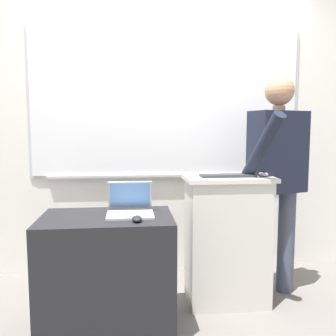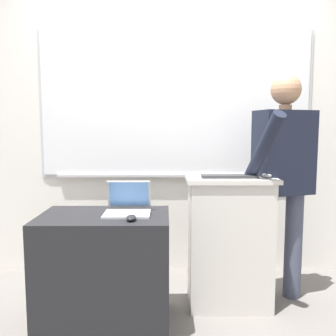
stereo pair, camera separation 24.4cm
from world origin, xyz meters
name	(u,v)px [view 1 (the left image)]	position (x,y,z in m)	size (l,w,h in m)	color
back_wall	(163,119)	(0.00, 1.21, 1.37)	(6.40, 0.17, 2.73)	silver
lectern_podium	(227,239)	(0.41, 0.50, 0.47)	(0.63, 0.40, 0.94)	beige
side_desk	(108,273)	(-0.45, 0.23, 0.37)	(0.83, 0.53, 0.74)	black
person_presenter	(277,171)	(0.81, 0.57, 0.97)	(0.59, 0.62, 1.67)	#474C60
laptop	(130,205)	(-0.30, 0.29, 0.79)	(0.29, 0.29, 0.20)	#B7BABF
wireless_keyboard	(228,176)	(0.39, 0.45, 0.95)	(0.39, 0.12, 0.02)	#2D2D30
computer_mouse_by_laptop	(137,219)	(-0.26, 0.08, 0.75)	(0.06, 0.10, 0.03)	black
computer_mouse_by_keyboard	(263,174)	(0.65, 0.45, 0.96)	(0.06, 0.10, 0.03)	#BCBCC1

